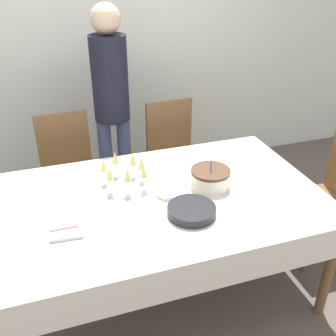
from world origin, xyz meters
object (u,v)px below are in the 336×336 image
Objects in this scene: dining_chair_right_end at (332,192)px; plate_stack_main at (192,211)px; birthday_cake at (210,178)px; plate_stack_dessert at (172,190)px; dining_chair_far_left at (68,170)px; person_standing at (111,94)px; champagne_tray at (125,173)px; dining_chair_far_right at (174,154)px.

dining_chair_right_end is 3.49× the size of plate_stack_main.
plate_stack_dessert is at bearing 178.57° from birthday_cake.
dining_chair_right_end is at bearing 10.78° from plate_stack_main.
dining_chair_far_left is 0.68m from person_standing.
dining_chair_right_end reaches higher than champagne_tray.
dining_chair_far_right reaches higher than birthday_cake.
champagne_tray is at bearing 160.22° from birthday_cake.
champagne_tray is 0.30m from plate_stack_dessert.
dining_chair_far_left and dining_chair_right_end have the same top height.
person_standing is at bearing 97.75° from plate_stack_dessert.
plate_stack_dessert is (0.24, -0.17, -0.07)m from champagne_tray.
dining_chair_right_end is at bearing -38.78° from person_standing.
champagne_tray is at bearing -128.32° from dining_chair_far_right.
birthday_cake is 0.52m from champagne_tray.
dining_chair_right_end is at bearing -7.78° from champagne_tray.
dining_chair_far_right is 3.49× the size of plate_stack_main.
birthday_cake reaches higher than champagne_tray.
person_standing is (-0.39, 1.06, 0.24)m from birthday_cake.
dining_chair_right_end is 3.90× the size of birthday_cake.
dining_chair_far_left is at bearing 121.83° from plate_stack_dessert.
dining_chair_far_left is 1.97m from dining_chair_right_end.
champagne_tray reaches higher than plate_stack_main.
person_standing reaches higher than champagne_tray.
dining_chair_right_end is 4.48× the size of plate_stack_dessert.
person_standing is (0.41, 0.17, 0.52)m from dining_chair_far_left.
dining_chair_right_end is (0.88, -0.91, 0.00)m from dining_chair_far_right.
plate_stack_main is (0.58, -1.13, 0.25)m from dining_chair_far_left.
dining_chair_far_left is at bearing 131.79° from birthday_cake.
champagne_tray is (-0.56, -0.71, 0.30)m from dining_chair_far_right.
dining_chair_far_left reaches higher than plate_stack_dessert.
champagne_tray is at bearing 122.94° from plate_stack_main.
birthday_cake is at bearing 48.26° from plate_stack_main.
champagne_tray is 1.70× the size of plate_stack_dessert.
person_standing is at bearing 141.22° from dining_chair_right_end.
dining_chair_far_right is at bearing 133.88° from dining_chair_right_end.
plate_stack_dessert is (0.55, -0.88, 0.24)m from dining_chair_far_left.
plate_stack_main is (0.27, -0.42, -0.06)m from champagne_tray.
birthday_cake is 1.15× the size of plate_stack_dessert.
birthday_cake is 0.33m from plate_stack_main.
birthday_cake is 0.67× the size of champagne_tray.
dining_chair_far_left is 1.07m from plate_stack_dessert.
dining_chair_far_right is 0.72m from person_standing.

